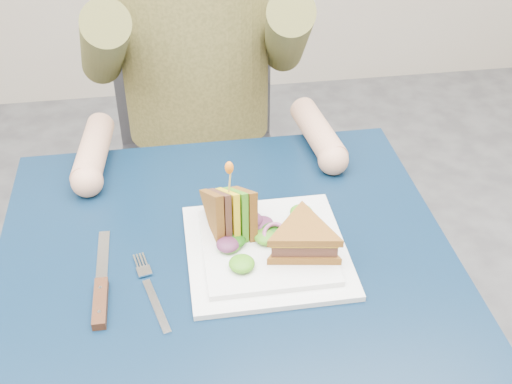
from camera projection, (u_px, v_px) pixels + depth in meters
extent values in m
cube|color=black|center=(228.00, 272.00, 1.04)|extent=(0.75, 0.75, 0.03)
cylinder|color=#595B5E|center=(78.00, 306.00, 1.48)|extent=(0.04, 0.04, 0.70)
cylinder|color=#595B5E|center=(348.00, 276.00, 1.55)|extent=(0.04, 0.04, 0.70)
cube|color=#47474C|center=(202.00, 178.00, 1.71)|extent=(0.42, 0.40, 0.04)
cube|color=#47474C|center=(192.00, 62.00, 1.70)|extent=(0.42, 0.03, 0.46)
cylinder|color=#47474C|center=(145.00, 293.00, 1.69)|extent=(0.02, 0.02, 0.43)
cylinder|color=#47474C|center=(278.00, 278.00, 1.74)|extent=(0.02, 0.02, 0.43)
cylinder|color=#47474C|center=(143.00, 213.00, 1.96)|extent=(0.02, 0.02, 0.43)
cylinder|color=#47474C|center=(259.00, 202.00, 2.01)|extent=(0.02, 0.02, 0.43)
cylinder|color=brown|center=(194.00, 31.00, 1.44)|extent=(0.34, 0.34, 0.52)
cylinder|color=brown|center=(103.00, 47.00, 1.34)|extent=(0.15, 0.39, 0.31)
cylinder|color=tan|center=(93.00, 151.00, 1.25)|extent=(0.08, 0.20, 0.06)
sphere|color=tan|center=(87.00, 181.00, 1.17)|extent=(0.06, 0.06, 0.06)
cylinder|color=brown|center=(287.00, 35.00, 1.39)|extent=(0.15, 0.39, 0.31)
cylinder|color=tan|center=(318.00, 132.00, 1.31)|extent=(0.08, 0.20, 0.06)
sphere|color=tan|center=(333.00, 160.00, 1.23)|extent=(0.06, 0.06, 0.06)
cube|color=white|center=(267.00, 251.00, 1.05)|extent=(0.26, 0.26, 0.01)
cube|color=white|center=(267.00, 246.00, 1.05)|extent=(0.21, 0.21, 0.01)
cube|color=silver|center=(156.00, 306.00, 0.96)|extent=(0.04, 0.12, 0.00)
cube|color=silver|center=(144.00, 271.00, 1.02)|extent=(0.03, 0.03, 0.00)
cube|color=silver|center=(136.00, 261.00, 1.03)|extent=(0.01, 0.03, 0.00)
cube|color=silver|center=(139.00, 261.00, 1.04)|extent=(0.01, 0.03, 0.00)
cube|color=silver|center=(142.00, 260.00, 1.04)|extent=(0.01, 0.03, 0.00)
cube|color=silver|center=(145.00, 259.00, 1.04)|extent=(0.01, 0.03, 0.00)
cube|color=silver|center=(103.00, 259.00, 1.04)|extent=(0.02, 0.14, 0.00)
cube|color=black|center=(100.00, 303.00, 0.96)|extent=(0.02, 0.10, 0.01)
cylinder|color=silver|center=(100.00, 288.00, 0.97)|extent=(0.01, 0.01, 0.00)
cylinder|color=silver|center=(99.00, 312.00, 0.93)|extent=(0.01, 0.01, 0.00)
cylinder|color=tan|center=(230.00, 182.00, 1.02)|extent=(0.01, 0.01, 0.06)
ellipsoid|color=orange|center=(229.00, 168.00, 1.00)|extent=(0.01, 0.01, 0.02)
torus|color=#9E4C7A|center=(275.00, 234.00, 1.04)|extent=(0.04, 0.04, 0.02)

